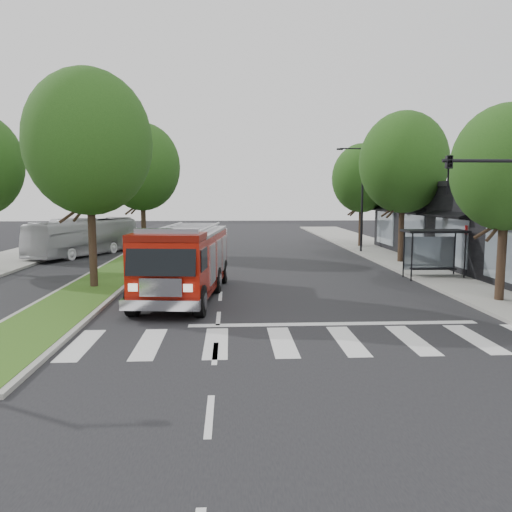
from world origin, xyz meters
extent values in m
plane|color=black|center=(0.00, 0.00, 0.00)|extent=(140.00, 140.00, 0.00)
cube|color=gray|center=(12.50, 10.00, 0.07)|extent=(5.00, 80.00, 0.15)
cube|color=gray|center=(-6.00, 18.00, 0.07)|extent=(3.00, 50.00, 0.14)
cube|color=#264E16|center=(-6.00, 18.00, 0.14)|extent=(2.60, 49.50, 0.02)
cylinder|color=black|center=(9.80, 7.40, 1.25)|extent=(0.08, 0.08, 2.50)
cylinder|color=black|center=(12.60, 7.40, 1.25)|extent=(0.08, 0.08, 2.50)
cylinder|color=black|center=(9.80, 8.60, 1.25)|extent=(0.08, 0.08, 2.50)
cylinder|color=black|center=(12.60, 8.60, 1.25)|extent=(0.08, 0.08, 2.50)
cube|color=black|center=(11.20, 8.00, 2.55)|extent=(3.20, 1.60, 0.12)
cube|color=#8C99A5|center=(11.20, 8.70, 1.30)|extent=(2.80, 0.04, 1.80)
cube|color=black|center=(11.20, 8.00, 0.55)|extent=(2.40, 0.40, 0.08)
cylinder|color=black|center=(11.50, 2.00, 1.87)|extent=(0.36, 0.36, 3.74)
ellipsoid|color=#16350E|center=(11.50, 2.00, 5.53)|extent=(4.40, 4.40, 5.06)
cylinder|color=black|center=(11.50, 14.00, 2.20)|extent=(0.36, 0.36, 4.40)
ellipsoid|color=#16350E|center=(11.50, 14.00, 6.50)|extent=(5.60, 5.60, 6.44)
cylinder|color=black|center=(11.50, 24.00, 1.98)|extent=(0.36, 0.36, 3.96)
ellipsoid|color=#16350E|center=(11.50, 24.00, 5.85)|extent=(5.00, 5.00, 5.75)
cylinder|color=black|center=(-6.00, 6.00, 2.31)|extent=(0.36, 0.36, 4.62)
ellipsoid|color=#16350E|center=(-6.00, 6.00, 6.83)|extent=(5.80, 5.80, 6.67)
cylinder|color=black|center=(-6.00, 20.00, 2.20)|extent=(0.36, 0.36, 4.40)
ellipsoid|color=#16350E|center=(-6.00, 20.00, 6.50)|extent=(5.60, 5.60, 6.44)
cylinder|color=black|center=(8.50, -3.50, 5.40)|extent=(4.00, 0.10, 0.10)
imported|color=black|center=(6.70, -3.50, 5.00)|extent=(0.18, 0.22, 1.10)
cylinder|color=black|center=(10.50, 20.00, 4.00)|extent=(0.16, 0.16, 8.00)
cylinder|color=black|center=(9.60, 20.00, 7.90)|extent=(1.80, 0.10, 0.10)
cube|color=black|center=(8.70, 20.00, 7.85)|extent=(0.45, 0.20, 0.12)
cube|color=#5F0C05|center=(-1.52, 4.03, 0.54)|extent=(3.60, 9.25, 0.27)
cube|color=#921207|center=(-1.43, 4.88, 1.66)|extent=(3.38, 7.11, 2.15)
cube|color=#921207|center=(-1.87, 0.72, 1.66)|extent=(2.87, 2.20, 2.25)
cube|color=#B2B2B7|center=(-1.43, 4.88, 2.79)|extent=(3.38, 7.11, 0.13)
cylinder|color=#B2B2B7|center=(-2.40, 4.98, 3.01)|extent=(0.77, 6.42, 0.11)
cylinder|color=#B2B2B7|center=(-0.47, 4.79, 3.01)|extent=(0.77, 6.42, 0.11)
cube|color=silver|center=(-1.99, -0.51, 0.64)|extent=(2.81, 0.66, 0.38)
cube|color=#8C99A5|center=(-1.87, 0.72, 3.11)|extent=(2.39, 0.62, 0.19)
cylinder|color=black|center=(-3.13, 0.53, 0.59)|extent=(0.50, 1.21, 1.18)
cylinder|color=black|center=(-0.67, 0.27, 0.59)|extent=(0.50, 1.21, 1.18)
cylinder|color=black|center=(-2.66, 5.01, 0.59)|extent=(0.50, 1.21, 1.18)
cylinder|color=black|center=(-0.21, 4.76, 0.59)|extent=(0.50, 1.21, 1.18)
cylinder|color=black|center=(-2.40, 7.58, 0.59)|extent=(0.50, 1.21, 1.18)
cylinder|color=black|center=(0.06, 7.32, 0.59)|extent=(0.50, 1.21, 1.18)
imported|color=#B0B1B5|center=(-10.24, 19.45, 1.38)|extent=(6.19, 10.01, 2.77)
camera|label=1|loc=(0.43, -17.62, 4.42)|focal=35.00mm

